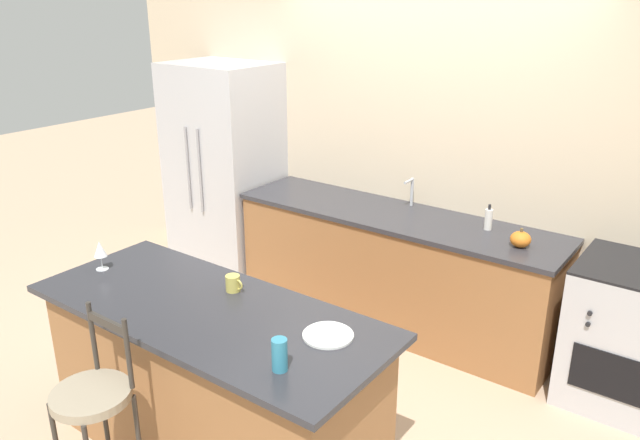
% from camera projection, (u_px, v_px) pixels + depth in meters
% --- Properties ---
extents(ground_plane, '(18.00, 18.00, 0.00)m').
position_uv_depth(ground_plane, '(366.00, 341.00, 4.64)').
color(ground_plane, tan).
extents(wall_back, '(6.00, 0.07, 2.70)m').
position_uv_depth(wall_back, '(421.00, 145.00, 4.72)').
color(wall_back, beige).
rests_on(wall_back, ground_plane).
extents(back_counter, '(2.52, 0.70, 0.90)m').
position_uv_depth(back_counter, '(394.00, 268.00, 4.78)').
color(back_counter, '#936038').
rests_on(back_counter, ground_plane).
extents(sink_faucet, '(0.02, 0.13, 0.22)m').
position_uv_depth(sink_faucet, '(411.00, 189.00, 4.73)').
color(sink_faucet, '#ADAFB5').
rests_on(sink_faucet, back_counter).
extents(kitchen_island, '(1.98, 0.82, 0.93)m').
position_uv_depth(kitchen_island, '(213.00, 384.00, 3.35)').
color(kitchen_island, '#936038').
rests_on(kitchen_island, ground_plane).
extents(refrigerator, '(0.89, 0.73, 1.88)m').
position_uv_depth(refrigerator, '(225.00, 171.00, 5.53)').
color(refrigerator, '#BCBCC1').
rests_on(refrigerator, ground_plane).
extents(oven_range, '(0.74, 0.68, 0.92)m').
position_uv_depth(oven_range, '(634.00, 336.00, 3.82)').
color(oven_range, '#B7B7BC').
rests_on(oven_range, ground_plane).
extents(bar_stool_near, '(0.37, 0.37, 1.09)m').
position_uv_depth(bar_stool_near, '(96.00, 416.00, 2.90)').
color(bar_stool_near, '#332D28').
rests_on(bar_stool_near, ground_plane).
extents(dinner_plate, '(0.24, 0.24, 0.02)m').
position_uv_depth(dinner_plate, '(328.00, 335.00, 2.93)').
color(dinner_plate, white).
rests_on(dinner_plate, kitchen_island).
extents(wine_glass, '(0.08, 0.08, 0.18)m').
position_uv_depth(wine_glass, '(100.00, 250.00, 3.59)').
color(wine_glass, white).
rests_on(wine_glass, kitchen_island).
extents(coffee_mug, '(0.11, 0.08, 0.09)m').
position_uv_depth(coffee_mug, '(233.00, 283.00, 3.36)').
color(coffee_mug, '#C1B251').
rests_on(coffee_mug, kitchen_island).
extents(tumbler_cup, '(0.07, 0.07, 0.15)m').
position_uv_depth(tumbler_cup, '(280.00, 355.00, 2.65)').
color(tumbler_cup, teal).
rests_on(tumbler_cup, kitchen_island).
extents(pumpkin_decoration, '(0.13, 0.13, 0.13)m').
position_uv_depth(pumpkin_decoration, '(521.00, 239.00, 4.01)').
color(pumpkin_decoration, orange).
rests_on(pumpkin_decoration, back_counter).
extents(soap_bottle, '(0.05, 0.05, 0.18)m').
position_uv_depth(soap_bottle, '(488.00, 219.00, 4.29)').
color(soap_bottle, silver).
rests_on(soap_bottle, back_counter).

